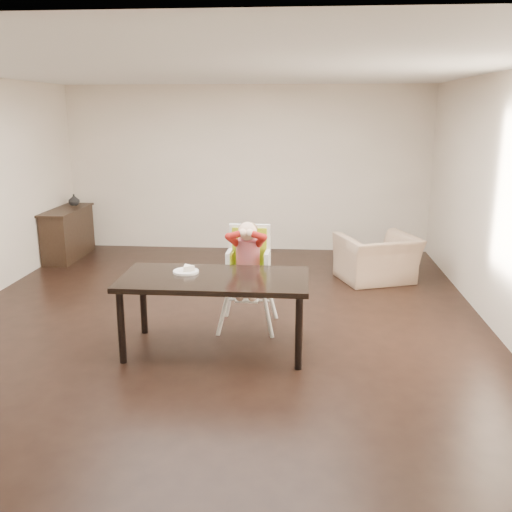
{
  "coord_description": "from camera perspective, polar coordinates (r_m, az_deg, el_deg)",
  "views": [
    {
      "loc": [
        0.94,
        -5.94,
        2.3
      ],
      "look_at": [
        0.46,
        -0.26,
        0.84
      ],
      "focal_mm": 40.0,
      "sensor_mm": 36.0,
      "label": 1
    }
  ],
  "objects": [
    {
      "name": "armchair",
      "position": [
        7.97,
        12.05,
        0.52
      ],
      "size": [
        1.15,
        0.94,
        0.86
      ],
      "primitive_type": "imported",
      "rotation": [
        0.0,
        0.0,
        3.5
      ],
      "color": "tan",
      "rests_on": "ground"
    },
    {
      "name": "sideboard",
      "position": [
        9.54,
        -18.29,
        2.17
      ],
      "size": [
        0.44,
        1.26,
        0.79
      ],
      "color": "black",
      "rests_on": "ground"
    },
    {
      "name": "room_walls",
      "position": [
        6.03,
        -4.26,
        10.13
      ],
      "size": [
        6.02,
        7.02,
        2.71
      ],
      "color": "beige",
      "rests_on": "ground"
    },
    {
      "name": "high_chair",
      "position": [
        6.07,
        -0.79,
        0.3
      ],
      "size": [
        0.5,
        0.5,
        1.17
      ],
      "rotation": [
        0.0,
        0.0,
        -0.02
      ],
      "color": "white",
      "rests_on": "ground"
    },
    {
      "name": "dining_table",
      "position": [
        5.5,
        -4.17,
        -2.88
      ],
      "size": [
        1.8,
        0.9,
        0.75
      ],
      "color": "black",
      "rests_on": "ground"
    },
    {
      "name": "plate",
      "position": [
        5.63,
        -6.96,
        -1.42
      ],
      "size": [
        0.28,
        0.28,
        0.07
      ],
      "rotation": [
        0.0,
        0.0,
        0.11
      ],
      "color": "white",
      "rests_on": "dining_table"
    },
    {
      "name": "vase",
      "position": [
        9.77,
        -17.74,
        5.36
      ],
      "size": [
        0.19,
        0.19,
        0.18
      ],
      "primitive_type": "imported",
      "rotation": [
        0.0,
        0.0,
        -0.06
      ],
      "color": "#99999E",
      "rests_on": "sideboard"
    },
    {
      "name": "ground",
      "position": [
        6.44,
        -3.95,
        -6.57
      ],
      "size": [
        7.0,
        7.0,
        0.0
      ],
      "primitive_type": "plane",
      "color": "black",
      "rests_on": "ground"
    }
  ]
}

